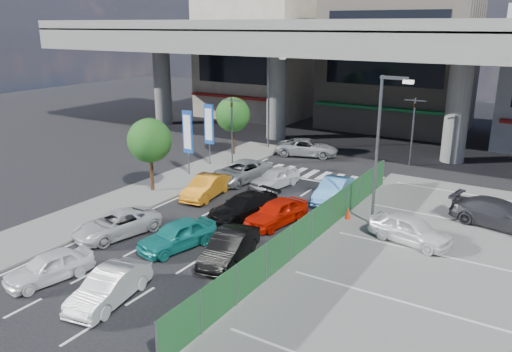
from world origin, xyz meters
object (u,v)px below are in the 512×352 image
Objects in this scene: taxi_orange_right at (277,212)px; sedan_black_mid at (243,206)px; van_white_back_left at (49,267)px; sedan_white_mid_left at (117,224)px; hatch_black_mid_right at (229,247)px; parked_sedan_white at (410,229)px; street_lamp_left at (270,94)px; street_lamp_right at (381,139)px; taxi_teal_mid at (177,235)px; hatch_white_back_mid at (110,287)px; tree_near at (150,141)px; signboard_far at (209,126)px; signboard_near at (188,134)px; kei_truck_front_right at (334,190)px; parked_sedan_dgrey at (499,214)px; traffic_cone at (348,213)px; crossing_wagon_silver at (307,147)px; traffic_light_right at (414,115)px; wagon_silver_front_left at (240,172)px; traffic_light_left at (232,114)px; taxi_orange_left at (206,187)px; tree_far at (233,115)px; sedan_white_front_mid at (275,178)px.

sedan_black_mid is at bearing -166.11° from taxi_orange_right.
van_white_back_left is 0.82× the size of sedan_white_mid_left.
hatch_black_mid_right is 1.02× the size of parked_sedan_white.
sedan_white_mid_left is (2.65, -20.20, -4.14)m from street_lamp_left.
taxi_teal_mid is at bearing -133.13° from street_lamp_right.
street_lamp_right is at bearing 53.98° from hatch_white_back_mid.
tree_near is at bearing 105.61° from parked_sedan_white.
street_lamp_right reaches higher than signboard_far.
street_lamp_right reaches higher than signboard_near.
sedan_black_mid is 6.14m from kei_truck_front_right.
hatch_black_mid_right is 0.84× the size of parked_sedan_dgrey.
street_lamp_right is at bearing -41.35° from kei_truck_front_right.
traffic_cone is at bearing 83.13° from parked_sedan_white.
traffic_light_right is at bearing -97.63° from crossing_wagon_silver.
hatch_black_mid_right is at bearing -50.13° from signboard_far.
wagon_silver_front_left is (-5.92, 5.41, 0.00)m from taxi_orange_right.
hatch_white_back_mid is 0.95× the size of hatch_black_mid_right.
van_white_back_left is at bearing -64.02° from sedan_white_mid_left.
van_white_back_left is 0.93× the size of hatch_white_back_mid.
van_white_back_left is at bearing -91.73° from sedan_black_mid.
traffic_light_left reaches higher than signboard_near.
wagon_silver_front_left is (-4.28, 15.74, 0.03)m from hatch_white_back_mid.
taxi_orange_right is 4.06m from traffic_cone.
traffic_light_left is 1.11× the size of signboard_near.
van_white_back_left is 0.88× the size of hatch_black_mid_right.
traffic_light_right reaches higher than taxi_orange_left.
parked_sedan_white reaches higher than van_white_back_left.
street_lamp_right is 14.61m from signboard_near.
street_lamp_left reaches higher than tree_far.
sedan_white_front_mid is (-6.19, -10.04, -3.27)m from traffic_light_right.
hatch_white_back_mid is (-6.28, -12.88, -4.11)m from street_lamp_right.
signboard_far is 0.95× the size of crossing_wagon_silver.
taxi_orange_right and kei_truck_front_right have the same top height.
sedan_white_front_mid is at bearing -28.85° from traffic_light_left.
taxi_orange_left is at bearing -77.19° from street_lamp_left.
taxi_orange_right is (-4.64, -2.56, -4.08)m from street_lamp_right.
sedan_white_front_mid reaches higher than sedan_black_mid.
hatch_white_back_mid is 0.96× the size of taxi_orange_left.
tree_near reaches higher than parked_sedan_white.
hatch_white_back_mid is 5.25m from taxi_teal_mid.
sedan_black_mid is (-0.42, 10.20, 0.00)m from hatch_white_back_mid.
hatch_white_back_mid is at bearing 153.78° from parked_sedan_dgrey.
traffic_cone is at bearing 177.15° from street_lamp_right.
parked_sedan_white is (15.70, -13.30, -4.01)m from street_lamp_left.
crossing_wagon_silver is at bearing 71.82° from parked_sedan_dgrey.
wagon_silver_front_left is (4.22, -2.14, -2.37)m from signboard_far.
parked_sedan_dgrey is at bearing 58.87° from van_white_back_left.
street_lamp_left is 1.70× the size of signboard_near.
parked_sedan_white is at bearing -11.23° from signboard_near.
tree_near is 13.12m from traffic_cone.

